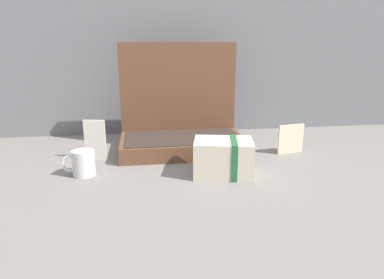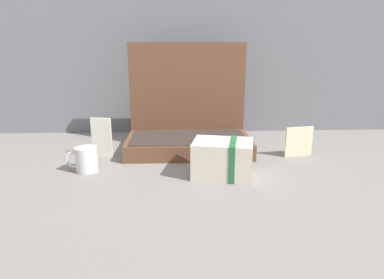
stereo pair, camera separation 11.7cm
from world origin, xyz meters
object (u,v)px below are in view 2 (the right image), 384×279
object	(u,v)px
open_suitcase	(188,125)
cream_toiletry_bag	(224,159)
poster_card_right	(102,138)
coffee_mug	(86,159)
info_card_left	(299,142)

from	to	relation	value
open_suitcase	cream_toiletry_bag	xyz separation A→B (m)	(0.11, -0.32, -0.04)
open_suitcase	poster_card_right	world-z (taller)	open_suitcase
cream_toiletry_bag	coffee_mug	xyz separation A→B (m)	(-0.47, 0.06, -0.02)
open_suitcase	coffee_mug	bearing A→B (deg)	-143.85
open_suitcase	info_card_left	bearing A→B (deg)	-16.81
cream_toiletry_bag	info_card_left	size ratio (longest dim) A/B	1.85
open_suitcase	cream_toiletry_bag	distance (m)	0.34
poster_card_right	coffee_mug	bearing A→B (deg)	-86.79
poster_card_right	cream_toiletry_bag	bearing A→B (deg)	-14.89
coffee_mug	poster_card_right	size ratio (longest dim) A/B	0.71
poster_card_right	info_card_left	bearing A→B (deg)	9.56
info_card_left	poster_card_right	distance (m)	0.76
cream_toiletry_bag	coffee_mug	world-z (taller)	cream_toiletry_bag
cream_toiletry_bag	info_card_left	xyz separation A→B (m)	(0.32, 0.19, -0.00)
coffee_mug	info_card_left	bearing A→B (deg)	9.67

